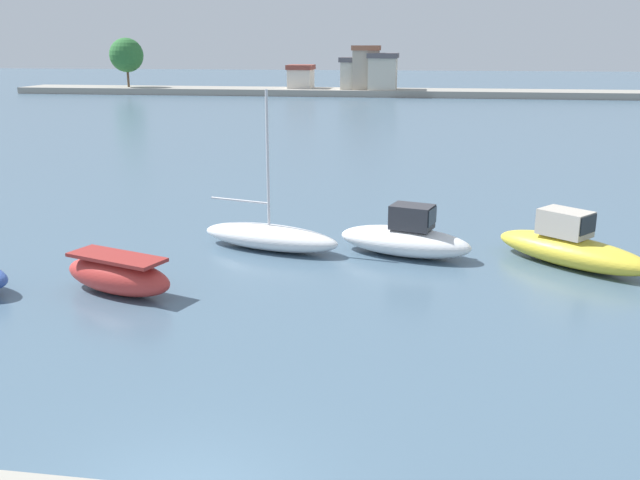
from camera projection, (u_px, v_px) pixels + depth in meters
name	position (u px, v px, depth m)	size (l,w,h in m)	color
moored_boat_1	(118.00, 275.00, 20.95)	(4.12, 2.52, 1.21)	#C63833
moored_boat_2	(270.00, 237.00, 25.51)	(5.68, 3.00, 5.84)	white
moored_boat_3	(405.00, 238.00, 24.75)	(5.20, 3.16, 1.88)	white
moored_boat_4	(570.00, 247.00, 23.57)	(5.35, 4.85, 1.91)	yellow
mooring_buoy_3	(99.00, 252.00, 24.83)	(0.30, 0.30, 0.30)	orange
distant_shoreline	(381.00, 82.00, 101.81)	(118.19, 8.02, 8.36)	gray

